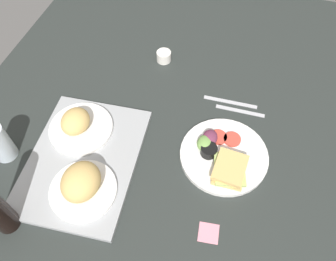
# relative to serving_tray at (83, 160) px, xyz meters

# --- Properties ---
(ground_plane) EXTENTS (1.90, 1.50, 0.03)m
(ground_plane) POSITION_rel_serving_tray_xyz_m (0.14, -0.26, -0.02)
(ground_plane) COLOR #282D2B
(serving_tray) EXTENTS (0.47, 0.36, 0.02)m
(serving_tray) POSITION_rel_serving_tray_xyz_m (0.00, 0.00, 0.00)
(serving_tray) COLOR #9EA0A3
(serving_tray) RESTS_ON ground_plane
(bread_plate_near) EXTENTS (0.20, 0.20, 0.10)m
(bread_plate_near) POSITION_rel_serving_tray_xyz_m (-0.10, -0.05, 0.05)
(bread_plate_near) COLOR white
(bread_plate_near) RESTS_ON serving_tray
(bread_plate_far) EXTENTS (0.21, 0.21, 0.08)m
(bread_plate_far) POSITION_rel_serving_tray_xyz_m (0.10, 0.05, 0.04)
(bread_plate_far) COLOR white
(bread_plate_far) RESTS_ON serving_tray
(plate_with_salad) EXTENTS (0.28, 0.28, 0.05)m
(plate_with_salad) POSITION_rel_serving_tray_xyz_m (0.13, -0.42, 0.01)
(plate_with_salad) COLOR white
(plate_with_salad) RESTS_ON ground_plane
(espresso_cup) EXTENTS (0.06, 0.06, 0.04)m
(espresso_cup) POSITION_rel_serving_tray_xyz_m (0.51, -0.11, 0.01)
(espresso_cup) COLOR silver
(espresso_cup) RESTS_ON ground_plane
(fork) EXTENTS (0.02, 0.17, 0.01)m
(fork) POSITION_rel_serving_tray_xyz_m (0.34, -0.44, -0.01)
(fork) COLOR #B7B7BC
(fork) RESTS_ON ground_plane
(knife) EXTENTS (0.02, 0.19, 0.01)m
(knife) POSITION_rel_serving_tray_xyz_m (0.37, -0.40, -0.01)
(knife) COLOR #B7B7BC
(knife) RESTS_ON ground_plane
(sticky_note) EXTENTS (0.06, 0.06, 0.00)m
(sticky_note) POSITION_rel_serving_tray_xyz_m (-0.11, -0.43, -0.01)
(sticky_note) COLOR pink
(sticky_note) RESTS_ON ground_plane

